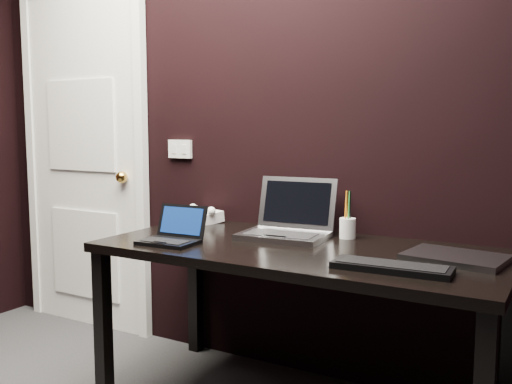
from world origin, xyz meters
The scene contains 11 objects.
wall_back centered at (0.00, 1.80, 1.30)m, with size 4.00×4.00×0.00m, color black.
door centered at (-1.35, 1.78, 1.04)m, with size 0.99×0.10×2.14m.
wall_switch centered at (-0.62, 1.79, 1.12)m, with size 0.15×0.02×0.10m.
desk centered at (0.30, 1.40, 0.66)m, with size 1.70×0.80×0.74m.
netbook centered at (-0.21, 1.19, 0.77)m, with size 0.25×0.23×0.16m.
silver_laptop centered at (0.16, 1.56, 0.79)m, with size 0.41×0.37×0.26m.
ext_keyboard centered at (0.76, 1.20, 0.75)m, with size 0.42×0.16×0.03m.
closed_laptop centered at (0.92, 1.46, 0.75)m, with size 0.39×0.30×0.02m.
desk_phone centered at (-0.40, 1.69, 0.78)m, with size 0.21×0.20×0.10m.
mobile_phone centered at (-0.38, 1.40, 0.77)m, with size 0.06×0.05×0.09m.
pen_cup centered at (0.41, 1.67, 0.79)m, with size 0.09×0.09×0.22m.
Camera 1 is at (1.32, -0.74, 1.25)m, focal length 40.00 mm.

